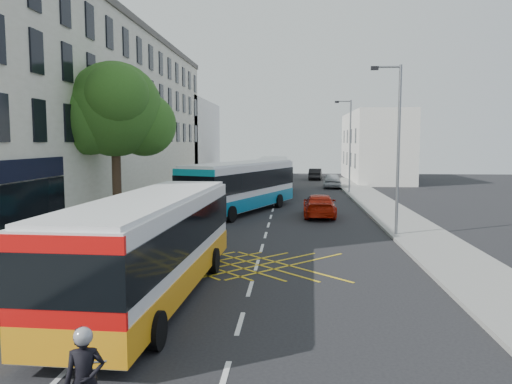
% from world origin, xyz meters
% --- Properties ---
extents(ground, '(120.00, 120.00, 0.00)m').
position_xyz_m(ground, '(0.00, 0.00, 0.00)').
color(ground, black).
rests_on(ground, ground).
extents(pavement_left, '(5.00, 70.00, 0.15)m').
position_xyz_m(pavement_left, '(-8.50, 15.00, 0.07)').
color(pavement_left, gray).
rests_on(pavement_left, ground).
extents(pavement_right, '(3.00, 70.00, 0.15)m').
position_xyz_m(pavement_right, '(7.50, 15.00, 0.07)').
color(pavement_right, gray).
rests_on(pavement_right, ground).
extents(terrace_main, '(8.30, 45.00, 13.50)m').
position_xyz_m(terrace_main, '(-14.00, 24.49, 6.76)').
color(terrace_main, beige).
rests_on(terrace_main, ground).
extents(terrace_far, '(8.00, 20.00, 10.00)m').
position_xyz_m(terrace_far, '(-14.00, 55.00, 5.00)').
color(terrace_far, silver).
rests_on(terrace_far, ground).
extents(building_right, '(6.00, 18.00, 8.00)m').
position_xyz_m(building_right, '(11.00, 48.00, 4.00)').
color(building_right, silver).
rests_on(building_right, ground).
extents(street_tree, '(6.30, 5.70, 8.80)m').
position_xyz_m(street_tree, '(-8.51, 14.97, 6.29)').
color(street_tree, '#382619').
rests_on(street_tree, pavement_left).
extents(lamp_near, '(1.45, 0.15, 8.00)m').
position_xyz_m(lamp_near, '(6.20, 12.00, 4.62)').
color(lamp_near, slate).
rests_on(lamp_near, pavement_right).
extents(lamp_far, '(1.45, 0.15, 8.00)m').
position_xyz_m(lamp_far, '(6.20, 32.00, 4.62)').
color(lamp_far, slate).
rests_on(lamp_far, pavement_right).
extents(bus_near, '(2.99, 10.85, 3.03)m').
position_xyz_m(bus_near, '(-2.75, 1.89, 1.59)').
color(bus_near, silver).
rests_on(bus_near, ground).
extents(bus_mid, '(6.67, 11.75, 3.25)m').
position_xyz_m(bus_mid, '(-2.01, 19.82, 1.71)').
color(bus_mid, silver).
rests_on(bus_mid, ground).
extents(bus_far, '(2.87, 11.15, 3.13)m').
position_xyz_m(bus_far, '(-0.37, 31.60, 1.65)').
color(bus_far, silver).
rests_on(bus_far, ground).
extents(parked_car_blue, '(2.19, 4.68, 1.55)m').
position_xyz_m(parked_car_blue, '(-5.54, 0.96, 0.77)').
color(parked_car_blue, black).
rests_on(parked_car_blue, ground).
extents(parked_car_silver, '(1.79, 4.51, 1.46)m').
position_xyz_m(parked_car_silver, '(-5.60, 6.46, 0.73)').
color(parked_car_silver, '#B4B7BC').
rests_on(parked_car_silver, ground).
extents(red_hatchback, '(2.03, 4.81, 1.39)m').
position_xyz_m(red_hatchback, '(2.96, 18.30, 0.69)').
color(red_hatchback, '#B71A07').
rests_on(red_hatchback, ground).
extents(distant_car_grey, '(2.47, 4.57, 1.22)m').
position_xyz_m(distant_car_grey, '(-2.25, 42.44, 0.61)').
color(distant_car_grey, '#3B3D42').
rests_on(distant_car_grey, ground).
extents(distant_car_silver, '(1.97, 4.44, 1.48)m').
position_xyz_m(distant_car_silver, '(5.25, 37.73, 0.74)').
color(distant_car_silver, '#ACAFB4').
rests_on(distant_car_silver, ground).
extents(distant_car_dark, '(1.84, 4.25, 1.36)m').
position_xyz_m(distant_car_dark, '(4.07, 48.30, 0.68)').
color(distant_car_dark, black).
rests_on(distant_car_dark, ground).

